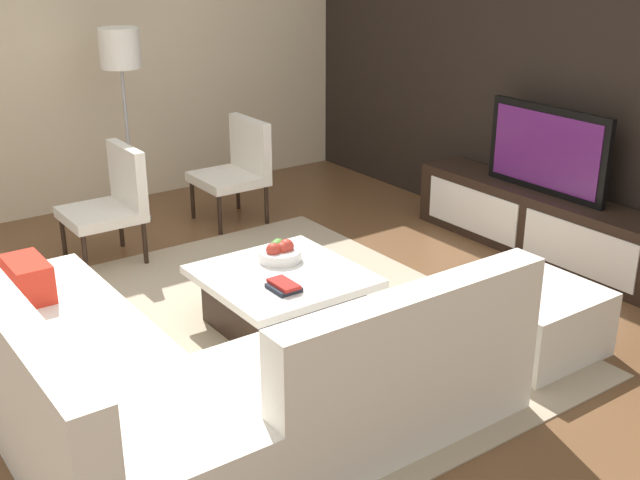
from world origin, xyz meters
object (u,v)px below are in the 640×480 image
object	(u,v)px
media_console	(539,223)
coffee_table	(283,299)
sectional_couch	(187,375)
fruit_bowl	(280,252)
television	(547,150)
ottoman	(532,319)
floor_lamp	(121,60)
book_stack	(284,286)
accent_chair_near	(113,198)
accent_chair_far	(238,165)

from	to	relation	value
media_console	coffee_table	xyz separation A→B (m)	(-0.10, -2.30, -0.05)
sectional_couch	fruit_bowl	bearing A→B (deg)	126.90
television	fruit_bowl	size ratio (longest dim) A/B	3.82
sectional_couch	ottoman	xyz separation A→B (m)	(0.46, 2.03, -0.09)
floor_lamp	fruit_bowl	xyz separation A→B (m)	(2.26, 0.04, -0.94)
coffee_table	book_stack	size ratio (longest dim) A/B	4.51
television	book_stack	distance (m)	2.46
accent_chair_near	accent_chair_far	world-z (taller)	same
media_console	fruit_bowl	distance (m)	2.22
fruit_bowl	accent_chair_far	size ratio (longest dim) A/B	0.32
fruit_bowl	accent_chair_far	world-z (taller)	accent_chair_far
sectional_couch	floor_lamp	xyz separation A→B (m)	(-3.06, 1.03, 1.08)
floor_lamp	accent_chair_far	world-z (taller)	floor_lamp
sectional_couch	accent_chair_near	bearing A→B (deg)	166.24
coffee_table	sectional_couch	bearing A→B (deg)	-57.27
sectional_couch	floor_lamp	bearing A→B (deg)	161.49
floor_lamp	ottoman	distance (m)	3.85
ottoman	accent_chair_far	world-z (taller)	accent_chair_far
media_console	floor_lamp	bearing A→B (deg)	-138.59
floor_lamp	television	bearing A→B (deg)	41.42
coffee_table	accent_chair_far	xyz separation A→B (m)	(-1.95, 0.82, 0.29)
accent_chair_near	ottoman	world-z (taller)	accent_chair_near
ottoman	fruit_bowl	distance (m)	1.61
floor_lamp	accent_chair_near	bearing A→B (deg)	-31.61
accent_chair_near	fruit_bowl	xyz separation A→B (m)	(1.52, 0.50, -0.05)
accent_chair_near	accent_chair_far	distance (m)	1.25
accent_chair_near	ottoman	bearing A→B (deg)	38.40
media_console	accent_chair_near	xyz separation A→B (m)	(-1.80, -2.70, 0.24)
book_stack	media_console	bearing A→B (deg)	92.67
media_console	coffee_table	world-z (taller)	media_console
media_console	coffee_table	bearing A→B (deg)	-92.49
television	sectional_couch	distance (m)	3.35
book_stack	floor_lamp	bearing A→B (deg)	176.06
accent_chair_near	television	bearing A→B (deg)	67.05
sectional_couch	accent_chair_near	distance (m)	2.40
floor_lamp	book_stack	world-z (taller)	floor_lamp
media_console	ottoman	bearing A→B (deg)	-51.46
floor_lamp	fruit_bowl	world-z (taller)	floor_lamp
accent_chair_near	coffee_table	bearing A→B (deg)	24.02
floor_lamp	book_stack	xyz separation A→B (m)	(2.65, -0.18, -0.97)
ottoman	floor_lamp	bearing A→B (deg)	-164.13
media_console	sectional_couch	bearing A→B (deg)	-80.90
coffee_table	book_stack	distance (m)	0.32
coffee_table	accent_chair_near	distance (m)	1.77
accent_chair_near	floor_lamp	distance (m)	1.25
television	accent_chair_far	xyz separation A→B (m)	(-2.05, -1.48, -0.34)
coffee_table	fruit_bowl	size ratio (longest dim) A/B	3.36
television	fruit_bowl	world-z (taller)	television
ottoman	accent_chair_far	distance (m)	3.05
coffee_table	ottoman	distance (m)	1.52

